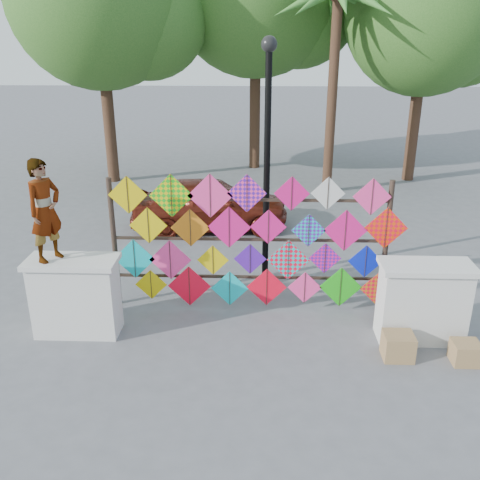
# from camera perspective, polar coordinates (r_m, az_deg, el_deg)

# --- Properties ---
(ground) EXTENTS (80.00, 80.00, 0.00)m
(ground) POSITION_cam_1_polar(r_m,az_deg,el_deg) (8.85, 0.80, -9.41)
(ground) COLOR slate
(ground) RESTS_ON ground
(parapet_left) EXTENTS (1.40, 0.65, 1.28)m
(parapet_left) POSITION_cam_1_polar(r_m,az_deg,el_deg) (8.82, -17.12, -5.73)
(parapet_left) COLOR silver
(parapet_left) RESTS_ON ground
(parapet_right) EXTENTS (1.40, 0.65, 1.28)m
(parapet_right) POSITION_cam_1_polar(r_m,az_deg,el_deg) (8.73, 18.91, -6.24)
(parapet_right) COLOR silver
(parapet_right) RESTS_ON ground
(kite_rack) EXTENTS (4.95, 0.24, 2.40)m
(kite_rack) POSITION_cam_1_polar(r_m,az_deg,el_deg) (8.96, 1.35, -0.30)
(kite_rack) COLOR #2F221A
(kite_rack) RESTS_ON ground
(tree_east) EXTENTS (5.40, 4.80, 7.42)m
(tree_east) POSITION_cam_1_polar(r_m,az_deg,el_deg) (17.82, 19.58, 21.84)
(tree_east) COLOR #4D2D21
(tree_east) RESTS_ON ground
(palm_tree) EXTENTS (3.62, 3.62, 5.83)m
(palm_tree) POSITION_cam_1_polar(r_m,az_deg,el_deg) (15.72, 10.33, 22.71)
(palm_tree) COLOR #4D2D21
(palm_tree) RESTS_ON ground
(vendor_woman) EXTENTS (0.60, 0.68, 1.56)m
(vendor_woman) POSITION_cam_1_polar(r_m,az_deg,el_deg) (8.40, -20.09, 2.98)
(vendor_woman) COLOR #99999E
(vendor_woman) RESTS_ON parapet_left
(sedan) EXTENTS (3.87, 1.86, 1.27)m
(sedan) POSITION_cam_1_polar(r_m,az_deg,el_deg) (12.93, -3.25, 3.91)
(sedan) COLOR #5D1B10
(sedan) RESTS_ON ground
(lamppost) EXTENTS (0.28, 0.28, 4.46)m
(lamppost) POSITION_cam_1_polar(r_m,az_deg,el_deg) (9.76, 2.94, 10.55)
(lamppost) COLOR black
(lamppost) RESTS_ON ground
(cardboard_box_near) EXTENTS (0.44, 0.39, 0.39)m
(cardboard_box_near) POSITION_cam_1_polar(r_m,az_deg,el_deg) (8.37, 16.49, -10.79)
(cardboard_box_near) COLOR #A27D4E
(cardboard_box_near) RESTS_ON ground
(cardboard_box_far) EXTENTS (0.39, 0.36, 0.33)m
(cardboard_box_far) POSITION_cam_1_polar(r_m,az_deg,el_deg) (8.61, 22.90, -11.00)
(cardboard_box_far) COLOR #A27D4E
(cardboard_box_far) RESTS_ON ground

